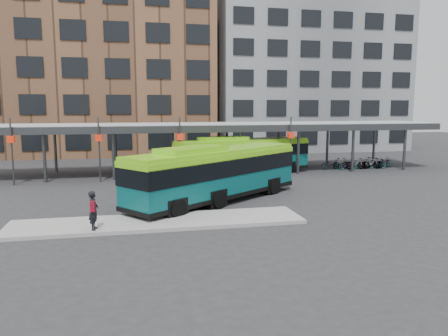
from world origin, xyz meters
TOP-DOWN VIEW (x-y plane):
  - ground at (0.00, 0.00)m, footprint 120.00×120.00m
  - boarding_island at (-5.50, -3.00)m, footprint 14.00×3.00m
  - canopy at (-0.06, 12.87)m, footprint 40.00×6.53m
  - building_brick at (-10.00, 32.00)m, footprint 26.00×14.00m
  - building_grey at (16.00, 32.00)m, footprint 24.00×14.00m
  - bus_front at (-1.84, 1.22)m, footprint 11.48×9.48m
  - bus_rear at (2.31, 10.81)m, footprint 11.83×5.81m
  - pedestrian at (-8.42, -4.01)m, footprint 0.48×0.69m
  - bike_rack at (13.67, 11.93)m, footprint 7.27×1.65m

SIDE VIEW (x-z plane):
  - ground at x=0.00m, z-range 0.00..0.00m
  - boarding_island at x=-5.50m, z-range 0.00..0.18m
  - bike_rack at x=13.67m, z-range -0.05..1.03m
  - pedestrian at x=-8.42m, z-range 0.19..1.95m
  - bus_rear at x=2.31m, z-range 0.07..3.27m
  - bus_front at x=-1.84m, z-range 0.07..3.48m
  - canopy at x=-0.06m, z-range 1.51..6.31m
  - building_grey at x=16.00m, z-range 0.00..20.00m
  - building_brick at x=-10.00m, z-range 0.00..22.00m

